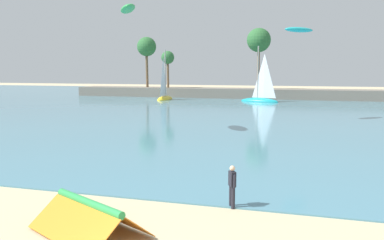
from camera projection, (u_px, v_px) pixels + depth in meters
sea at (284, 104)px, 64.97m from camera, size 220.00×101.67×0.06m
palm_headland at (292, 83)px, 74.70m from camera, size 81.72×6.04×12.71m
folded_kite at (89, 212)px, 13.54m from camera, size 4.40×3.85×1.10m
person_at_waterline at (232, 185)px, 16.07m from camera, size 0.35×0.48×1.67m
sailboat_near_shore at (165, 95)px, 73.20m from camera, size 2.25×6.50×9.29m
sailboat_toward_headland at (260, 96)px, 68.29m from camera, size 6.94×4.12×9.66m
kite_aloft_high_over_bay at (128, 9)px, 34.43m from camera, size 2.72×3.89×0.91m
kite_aloft_low_near_shore at (299, 30)px, 42.48m from camera, size 3.40×3.45×0.53m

